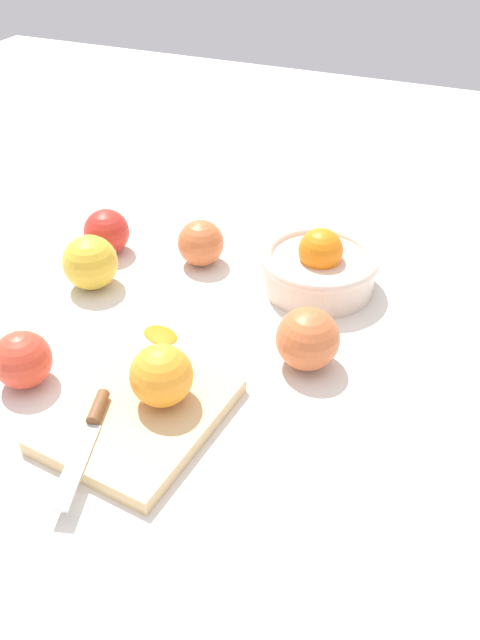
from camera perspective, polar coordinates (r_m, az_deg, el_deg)
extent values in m
plane|color=silver|center=(0.85, -6.07, -1.60)|extent=(2.40, 2.40, 0.00)
cylinder|color=beige|center=(0.94, 6.90, 4.13)|extent=(0.16, 0.16, 0.05)
torus|color=beige|center=(0.92, 7.01, 5.42)|extent=(0.17, 0.17, 0.02)
sphere|color=orange|center=(0.91, 7.07, 6.05)|extent=(0.06, 0.06, 0.06)
cube|color=#DBB77F|center=(0.74, -8.81, -8.21)|extent=(0.22, 0.18, 0.02)
sphere|color=orange|center=(0.72, -6.89, -4.85)|extent=(0.07, 0.07, 0.07)
cube|color=silver|center=(0.69, -14.18, -12.22)|extent=(0.11, 0.05, 0.00)
cylinder|color=brown|center=(0.73, -12.37, -7.45)|extent=(0.05, 0.03, 0.01)
sphere|color=#D6422D|center=(0.80, -18.52, -3.31)|extent=(0.07, 0.07, 0.07)
sphere|color=red|center=(1.03, -11.60, 7.57)|extent=(0.07, 0.07, 0.07)
sphere|color=gold|center=(0.95, -12.98, 4.93)|extent=(0.08, 0.08, 0.08)
sphere|color=#CC6638|center=(0.79, 5.94, -1.65)|extent=(0.08, 0.08, 0.08)
sphere|color=#CC6638|center=(0.98, -3.46, 6.75)|extent=(0.07, 0.07, 0.07)
ellipsoid|color=orange|center=(0.86, -6.88, -1.00)|extent=(0.05, 0.06, 0.01)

